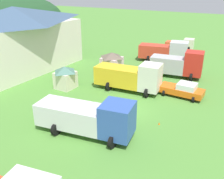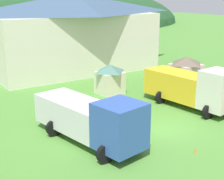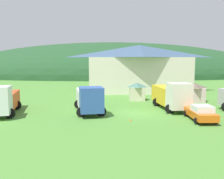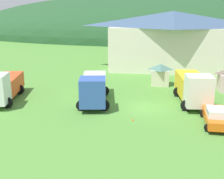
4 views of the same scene
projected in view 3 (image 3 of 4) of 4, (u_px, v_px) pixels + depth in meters
The scene contains 10 objects.
ground_plane at pixel (134, 113), 28.43m from camera, with size 200.00×200.00×0.00m, color #518C38.
forested_hill_backdrop at pixel (113, 75), 101.97m from camera, with size 132.44×60.00×26.88m, color #234C28.
depot_building at pixel (139, 68), 47.25m from camera, with size 20.41×8.86×9.08m.
play_shed_cream at pixel (137, 91), 37.64m from camera, with size 2.38×2.29×2.76m.
play_shed_pink at pixel (194, 92), 36.28m from camera, with size 2.91×2.72×2.85m.
heavy_rig_white at pixel (3, 100), 27.67m from camera, with size 4.06×8.42×3.45m.
box_truck_blue at pixel (89, 98), 28.95m from camera, with size 4.11×8.66×3.27m.
heavy_rig_striped at pixel (171, 95), 30.59m from camera, with size 3.76×8.03×3.55m.
service_pickup_orange at pixel (201, 113), 24.95m from camera, with size 2.47×4.95×1.66m.
traffic_cone_near_pickup at pixel (131, 121), 24.80m from camera, with size 0.36×0.36×0.48m, color orange.
Camera 3 is at (-3.38, -27.81, 6.15)m, focal length 39.05 mm.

